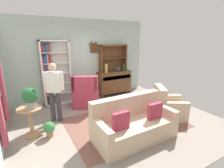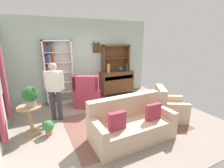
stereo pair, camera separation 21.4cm
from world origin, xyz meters
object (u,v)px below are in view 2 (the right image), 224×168
object	(u,v)px
potted_plant_large	(30,95)
person_reading	(55,88)
sideboard	(117,82)
vase_round	(121,69)
vase_tall	(108,68)
potted_plant_small	(48,127)
bookshelf	(56,73)
plant_stand	(31,117)
coffee_table	(122,106)
wingback_chair	(87,95)
book_stack	(122,102)
bottle_wine	(127,67)
armchair_floral	(169,108)
sideboard_hutch	(116,54)
couch_floral	(131,125)

from	to	relation	value
potted_plant_large	person_reading	world-z (taller)	person_reading
sideboard	vase_round	bearing A→B (deg)	-27.17
sideboard	vase_tall	bearing A→B (deg)	-168.37
potted_plant_small	bookshelf	bearing A→B (deg)	74.54
plant_stand	coffee_table	world-z (taller)	plant_stand
sideboard	wingback_chair	size ratio (longest dim) A/B	1.21
vase_tall	person_reading	bearing A→B (deg)	-151.99
wingback_chair	book_stack	bearing A→B (deg)	-63.43
vase_tall	bottle_wine	size ratio (longest dim) A/B	1.16
potted_plant_small	vase_round	bearing A→B (deg)	31.89
plant_stand	coffee_table	distance (m)	2.27
sideboard	potted_plant_large	xyz separation A→B (m)	(-3.03, -1.68, 0.44)
vase_round	armchair_floral	distance (m)	2.51
person_reading	vase_round	bearing A→B (deg)	23.28
bookshelf	vase_tall	distance (m)	1.83
potted_plant_large	book_stack	world-z (taller)	potted_plant_large
bookshelf	person_reading	xyz separation A→B (m)	(-0.24, -1.26, -0.15)
sideboard_hutch	book_stack	size ratio (longest dim) A/B	5.21
sideboard_hutch	potted_plant_large	bearing A→B (deg)	-149.48
potted_plant_large	book_stack	bearing A→B (deg)	-4.40
wingback_chair	coffee_table	world-z (taller)	wingback_chair
bookshelf	book_stack	distance (m)	2.46
sideboard	armchair_floral	bearing A→B (deg)	-82.41
wingback_chair	bookshelf	bearing A→B (deg)	138.16
sideboard	sideboard_hutch	world-z (taller)	sideboard_hutch
couch_floral	coffee_table	world-z (taller)	couch_floral
wingback_chair	potted_plant_large	xyz separation A→B (m)	(-1.62, -1.04, 0.57)
book_stack	plant_stand	bearing A→B (deg)	174.20
sideboard	wingback_chair	bearing A→B (deg)	-155.77
vase_tall	coffee_table	size ratio (longest dim) A/B	0.40
coffee_table	wingback_chair	bearing A→B (deg)	115.53
bottle_wine	armchair_floral	bearing A→B (deg)	-91.50
plant_stand	book_stack	distance (m)	2.30
vase_tall	vase_round	size ratio (longest dim) A/B	1.90
potted_plant_small	person_reading	distance (m)	1.02
vase_tall	armchair_floral	distance (m)	2.61
potted_plant_small	armchair_floral	bearing A→B (deg)	-10.99
vase_round	coffee_table	distance (m)	2.13
potted_plant_small	book_stack	distance (m)	1.97
potted_plant_large	sideboard	bearing A→B (deg)	28.96
bookshelf	person_reading	world-z (taller)	bookshelf
vase_tall	wingback_chair	bearing A→B (deg)	-151.48
coffee_table	sideboard	bearing A→B (deg)	65.85
potted_plant_small	person_reading	size ratio (longest dim) A/B	0.23
bookshelf	vase_round	world-z (taller)	bookshelf
plant_stand	potted_plant_small	distance (m)	0.47
couch_floral	bookshelf	bearing A→B (deg)	110.67
bookshelf	coffee_table	size ratio (longest dim) A/B	2.62
sideboard_hutch	potted_plant_large	distance (m)	3.57
wingback_chair	plant_stand	bearing A→B (deg)	-149.67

